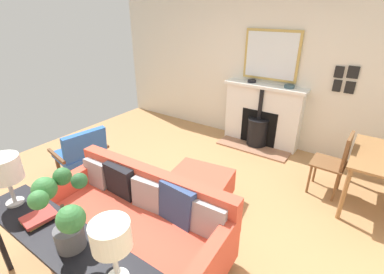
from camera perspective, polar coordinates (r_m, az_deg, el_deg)
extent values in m
cube|color=#A87A4C|center=(3.63, -3.07, -13.77)|extent=(4.91, 6.13, 0.01)
cube|color=beige|center=(5.06, 14.24, 14.32)|extent=(0.12, 6.13, 2.76)
cube|color=#93664C|center=(5.00, 12.37, -2.28)|extent=(0.38, 1.26, 0.03)
cube|color=silver|center=(5.07, 14.30, 4.20)|extent=(0.25, 1.32, 1.05)
cube|color=black|center=(5.04, 13.66, 1.96)|extent=(0.06, 0.64, 0.63)
cylinder|color=black|center=(5.04, 13.39, 1.00)|extent=(0.35, 0.35, 0.47)
cylinder|color=black|center=(4.94, 13.68, 3.59)|extent=(0.37, 0.37, 0.02)
cylinder|color=black|center=(4.85, 14.00, 6.58)|extent=(0.07, 0.07, 0.53)
cube|color=silver|center=(4.88, 14.88, 10.13)|extent=(0.30, 1.40, 0.05)
cube|color=tan|center=(4.90, 16.07, 15.93)|extent=(0.04, 0.92, 0.81)
cube|color=silver|center=(4.88, 15.98, 15.90)|extent=(0.01, 0.84, 0.73)
cylinder|color=black|center=(4.98, 12.28, 11.23)|extent=(0.15, 0.15, 0.04)
torus|color=black|center=(4.98, 12.29, 11.41)|extent=(0.15, 0.15, 0.01)
cylinder|color=#334C56|center=(4.78, 19.50, 9.83)|extent=(0.16, 0.16, 0.05)
torus|color=#334C56|center=(4.78, 19.53, 10.05)|extent=(0.16, 0.16, 0.01)
cylinder|color=#B2B2B7|center=(3.47, -26.43, -17.94)|extent=(0.04, 0.04, 0.10)
cylinder|color=#B2B2B7|center=(3.74, -17.79, -12.75)|extent=(0.04, 0.04, 0.10)
cylinder|color=#B2B2B7|center=(2.96, 5.90, -23.85)|extent=(0.04, 0.04, 0.10)
cube|color=#D14C38|center=(2.96, -12.28, -18.75)|extent=(0.93, 1.97, 0.30)
cube|color=#D14C38|center=(2.94, -8.05, -9.96)|extent=(0.23, 1.93, 0.39)
cube|color=#D14C38|center=(3.39, -24.02, -8.77)|extent=(0.80, 0.16, 0.21)
cube|color=#D14C38|center=(2.39, 4.49, -22.78)|extent=(0.80, 0.16, 0.21)
cube|color=#99999E|center=(3.38, -19.06, -7.15)|extent=(0.14, 0.32, 0.33)
cube|color=black|center=(3.12, -14.66, -8.85)|extent=(0.14, 0.38, 0.38)
cube|color=#99999E|center=(2.90, -9.11, -11.67)|extent=(0.16, 0.35, 0.34)
cube|color=#334775|center=(2.70, -3.13, -13.77)|extent=(0.18, 0.40, 0.40)
cube|color=#99999E|center=(2.58, 3.50, -16.82)|extent=(0.16, 0.34, 0.34)
cylinder|color=#B2B2B7|center=(3.61, -4.08, -13.08)|extent=(0.04, 0.04, 0.09)
cylinder|color=#B2B2B7|center=(3.41, 4.73, -15.75)|extent=(0.04, 0.04, 0.09)
cylinder|color=#B2B2B7|center=(3.93, -0.69, -9.37)|extent=(0.04, 0.04, 0.09)
cylinder|color=#B2B2B7|center=(3.75, 7.41, -11.52)|extent=(0.04, 0.04, 0.09)
cube|color=#D14C38|center=(3.54, 1.84, -9.74)|extent=(0.68, 0.80, 0.32)
cube|color=brown|center=(4.71, -20.29, -3.16)|extent=(0.05, 0.05, 0.32)
cube|color=brown|center=(4.56, -25.98, -5.22)|extent=(0.05, 0.05, 0.32)
cube|color=brown|center=(4.32, -17.45, -5.33)|extent=(0.05, 0.05, 0.32)
cube|color=brown|center=(4.16, -23.57, -7.70)|extent=(0.05, 0.05, 0.32)
cube|color=#2D60B2|center=(4.34, -22.21, -3.21)|extent=(0.69, 0.65, 0.08)
cube|color=#2D60B2|center=(4.03, -21.25, -1.52)|extent=(0.61, 0.23, 0.39)
cube|color=brown|center=(4.42, -18.69, -0.84)|extent=(0.13, 0.53, 0.04)
cube|color=brown|center=(4.21, -26.30, -3.53)|extent=(0.13, 0.53, 0.04)
cube|color=black|center=(3.25, -29.80, -14.70)|extent=(0.04, 0.04, 0.74)
cube|color=black|center=(2.36, -25.82, -18.03)|extent=(0.38, 1.70, 0.03)
cylinder|color=#B2B2B7|center=(2.83, -32.72, -11.27)|extent=(0.14, 0.14, 0.02)
cylinder|color=#B2B2B7|center=(2.77, -33.30, -9.24)|extent=(0.03, 0.03, 0.22)
cylinder|color=silver|center=(2.67, -34.38, -5.42)|extent=(0.26, 0.26, 0.21)
cylinder|color=white|center=(1.84, -15.60, -23.69)|extent=(0.03, 0.03, 0.25)
cylinder|color=white|center=(1.69, -16.46, -18.99)|extent=(0.23, 0.23, 0.17)
cylinder|color=#4C4C51|center=(2.18, -23.92, -18.45)|extent=(0.20, 0.20, 0.16)
cylinder|color=brown|center=(2.07, -24.80, -14.83)|extent=(0.02, 0.02, 0.19)
sphere|color=#387A3D|center=(1.93, -29.20, -11.31)|extent=(0.12, 0.12, 0.12)
sphere|color=#387A3D|center=(1.87, -23.74, -15.26)|extent=(0.17, 0.17, 0.17)
sphere|color=#26562D|center=(1.88, -22.28, -8.37)|extent=(0.10, 0.10, 0.10)
sphere|color=#2D6633|center=(2.04, -25.26, -7.39)|extent=(0.12, 0.12, 0.12)
sphere|color=#387A3D|center=(2.02, -28.22, -9.45)|extent=(0.16, 0.16, 0.16)
cube|color=olive|center=(2.55, -29.10, -14.62)|extent=(0.22, 0.16, 0.02)
cube|color=#B23833|center=(2.53, -29.08, -14.27)|extent=(0.25, 0.20, 0.03)
cylinder|color=olive|center=(4.47, 30.58, -4.18)|extent=(0.05, 0.05, 0.69)
cylinder|color=olive|center=(3.65, 28.91, -10.36)|extent=(0.05, 0.05, 0.69)
cylinder|color=brown|center=(4.28, 24.17, -6.00)|extent=(0.03, 0.03, 0.43)
cylinder|color=brown|center=(4.01, 23.06, -8.00)|extent=(0.03, 0.03, 0.43)
cylinder|color=brown|center=(4.25, 28.33, -7.14)|extent=(0.03, 0.03, 0.43)
cylinder|color=brown|center=(3.98, 27.51, -9.25)|extent=(0.03, 0.03, 0.43)
cube|color=brown|center=(4.02, 26.37, -4.87)|extent=(0.41, 0.41, 0.02)
cube|color=brown|center=(3.91, 29.41, -2.60)|extent=(0.36, 0.05, 0.43)
cube|color=black|center=(4.70, 28.16, 11.77)|extent=(0.02, 0.12, 0.17)
cube|color=black|center=(4.68, 30.38, 11.49)|extent=(0.02, 0.15, 0.17)
cube|color=black|center=(4.74, 27.81, 9.36)|extent=(0.02, 0.11, 0.18)
cube|color=black|center=(4.73, 29.85, 8.86)|extent=(0.02, 0.13, 0.18)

